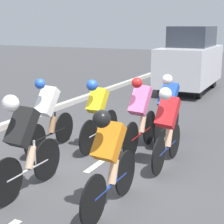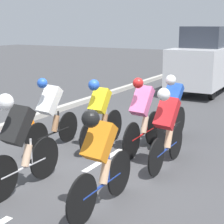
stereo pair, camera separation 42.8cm
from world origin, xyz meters
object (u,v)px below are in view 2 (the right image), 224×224
object	(u,v)px
cyclist_red	(167,126)
traffic_cone	(30,118)
support_car	(204,60)
cyclist_black	(19,140)
cyclist_yellow	(100,112)
cyclist_orange	(100,157)
cyclist_pink	(142,114)
cyclist_white	(51,112)
cyclist_blue	(172,107)

from	to	relation	value
cyclist_red	traffic_cone	xyz separation A→B (m)	(3.92, -0.87, -0.54)
support_car	traffic_cone	size ratio (longest dim) A/B	8.04
cyclist_black	cyclist_yellow	bearing A→B (deg)	-90.39
cyclist_black	cyclist_orange	bearing A→B (deg)	-177.69
cyclist_red	traffic_cone	world-z (taller)	cyclist_red
cyclist_black	cyclist_pink	world-z (taller)	cyclist_black
cyclist_white	cyclist_pink	xyz separation A→B (m)	(-1.68, -0.73, 0.01)
cyclist_blue	cyclist_pink	bearing A→B (deg)	71.35
cyclist_pink	cyclist_red	bearing A→B (deg)	142.39
cyclist_yellow	support_car	size ratio (longest dim) A/B	0.42
cyclist_white	cyclist_yellow	bearing A→B (deg)	-147.11
cyclist_pink	support_car	xyz separation A→B (m)	(0.84, -7.31, 0.40)
cyclist_black	traffic_cone	xyz separation A→B (m)	(2.33, -2.85, -0.59)
cyclist_blue	cyclist_orange	bearing A→B (deg)	93.80
cyclist_red	cyclist_yellow	size ratio (longest dim) A/B	0.97
cyclist_orange	support_car	world-z (taller)	support_car
cyclist_orange	cyclist_yellow	bearing A→B (deg)	-59.27
cyclist_pink	cyclist_white	bearing A→B (deg)	23.59
cyclist_orange	cyclist_red	world-z (taller)	cyclist_red
cyclist_black	traffic_cone	size ratio (longest dim) A/B	3.46
traffic_cone	support_car	bearing A→B (deg)	-108.60
cyclist_blue	cyclist_black	size ratio (longest dim) A/B	1.01
cyclist_orange	cyclist_yellow	world-z (taller)	cyclist_orange
cyclist_blue	support_car	distance (m)	6.55
cyclist_orange	cyclist_black	world-z (taller)	cyclist_black
cyclist_black	support_car	bearing A→B (deg)	-90.11
cyclist_white	support_car	size ratio (longest dim) A/B	0.43
cyclist_black	cyclist_pink	distance (m)	2.68
cyclist_blue	traffic_cone	distance (m)	3.58
cyclist_white	traffic_cone	world-z (taller)	cyclist_white
support_car	traffic_cone	xyz separation A→B (m)	(2.35, 6.99, -0.96)
cyclist_orange	cyclist_white	bearing A→B (deg)	-38.46
cyclist_red	cyclist_black	distance (m)	2.54
cyclist_red	cyclist_yellow	xyz separation A→B (m)	(1.57, -0.37, -0.02)
cyclist_orange	traffic_cone	xyz separation A→B (m)	(3.71, -2.80, -0.55)
cyclist_red	cyclist_black	bearing A→B (deg)	51.29
cyclist_black	traffic_cone	bearing A→B (deg)	-50.72
cyclist_pink	cyclist_yellow	distance (m)	0.87
cyclist_orange	cyclist_white	distance (m)	2.81
cyclist_black	support_car	xyz separation A→B (m)	(-0.02, -9.85, 0.36)
cyclist_blue	cyclist_red	bearing A→B (deg)	106.75
cyclist_orange	cyclist_yellow	size ratio (longest dim) A/B	1.01
cyclist_blue	cyclist_yellow	distance (m)	1.56
cyclist_black	cyclist_yellow	distance (m)	2.35
cyclist_pink	support_car	size ratio (longest dim) A/B	0.44
cyclist_red	cyclist_white	bearing A→B (deg)	4.16
cyclist_orange	cyclist_black	size ratio (longest dim) A/B	0.99
cyclist_black	cyclist_white	bearing A→B (deg)	-65.46
cyclist_blue	cyclist_black	world-z (taller)	cyclist_black
cyclist_yellow	cyclist_red	bearing A→B (deg)	166.82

